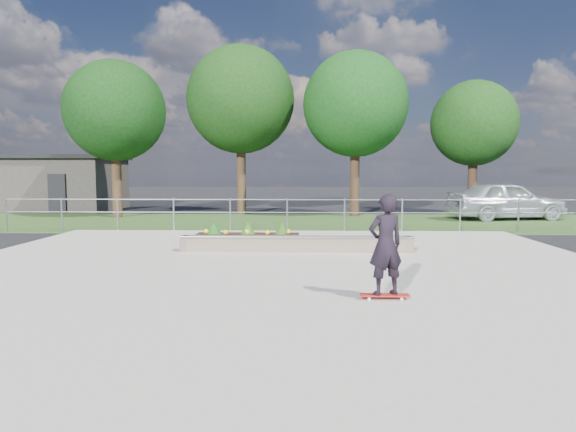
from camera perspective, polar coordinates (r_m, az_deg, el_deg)
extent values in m
plane|color=black|center=(10.59, -1.32, -6.65)|extent=(120.00, 120.00, 0.00)
cube|color=#2B4A1D|center=(21.47, 0.19, -0.69)|extent=(30.00, 8.00, 0.02)
cube|color=#ABA398|center=(10.58, -1.32, -6.49)|extent=(15.00, 15.00, 0.06)
cylinder|color=gray|center=(20.79, -28.83, 0.14)|extent=(0.06, 0.06, 1.20)
cylinder|color=gray|center=(19.85, -23.84, 0.13)|extent=(0.06, 0.06, 1.20)
cylinder|color=gray|center=(19.08, -18.41, 0.12)|extent=(0.06, 0.06, 1.20)
cylinder|color=#9C9FA4|center=(18.49, -12.58, 0.11)|extent=(0.06, 0.06, 1.20)
cylinder|color=gray|center=(18.10, -6.43, 0.10)|extent=(0.06, 0.06, 1.20)
cylinder|color=gray|center=(17.93, -0.09, 0.08)|extent=(0.06, 0.06, 1.20)
cylinder|color=gray|center=(17.98, 6.29, 0.06)|extent=(0.06, 0.06, 1.20)
cylinder|color=#9C9EA4|center=(18.25, 12.56, 0.05)|extent=(0.06, 0.06, 1.20)
cylinder|color=#919599|center=(18.74, 18.57, 0.03)|extent=(0.06, 0.06, 1.20)
cylinder|color=gray|center=(19.41, 24.23, 0.02)|extent=(0.06, 0.06, 1.20)
cylinder|color=gray|center=(17.89, -0.09, 1.84)|extent=(20.00, 0.04, 0.04)
cylinder|color=gray|center=(17.92, -0.09, 0.40)|extent=(20.00, 0.04, 0.04)
cube|color=#302E2B|center=(31.88, -25.55, 3.19)|extent=(8.00, 5.00, 2.80)
cube|color=black|center=(31.88, -25.65, 5.88)|extent=(8.40, 5.40, 0.20)
cube|color=black|center=(28.71, -24.28, 2.29)|extent=(0.90, 0.10, 2.00)
cylinder|color=#342015|center=(24.88, -18.47, 3.19)|extent=(0.44, 0.44, 2.93)
sphere|color=black|center=(25.02, -18.69, 11.02)|extent=(4.55, 4.55, 4.55)
cylinder|color=#312013|center=(25.54, -5.21, 3.97)|extent=(0.44, 0.44, 3.38)
sphere|color=black|center=(25.78, -5.28, 12.75)|extent=(5.25, 5.25, 5.25)
cylinder|color=black|center=(24.49, 7.42, 3.64)|extent=(0.44, 0.44, 3.15)
sphere|color=black|center=(24.68, 7.52, 12.20)|extent=(4.90, 4.90, 4.90)
cylinder|color=black|center=(27.22, 19.77, 3.05)|extent=(0.44, 0.44, 2.70)
sphere|color=black|center=(27.31, 19.97, 9.67)|extent=(4.20, 4.20, 4.20)
cube|color=#67594B|center=(13.30, 0.93, -3.12)|extent=(6.00, 0.40, 0.40)
cylinder|color=#93969B|center=(13.07, 0.92, -2.37)|extent=(6.00, 0.06, 0.06)
cube|color=brown|center=(13.65, -11.36, -3.01)|extent=(0.15, 0.42, 0.40)
cube|color=brown|center=(13.58, 13.28, -3.08)|extent=(0.15, 0.42, 0.40)
cube|color=black|center=(14.87, -4.58, -2.56)|extent=(3.00, 1.20, 0.25)
sphere|color=yellow|center=(15.12, -9.07, -1.70)|extent=(0.14, 0.14, 0.14)
sphere|color=yellow|center=(14.82, -6.93, -1.81)|extent=(0.14, 0.14, 0.14)
sphere|color=yellow|center=(14.94, -4.54, -1.73)|extent=(0.14, 0.14, 0.14)
sphere|color=yellow|center=(14.69, -2.30, -1.84)|extent=(0.14, 0.14, 0.14)
sphere|color=yellow|center=(14.86, 0.07, -1.75)|extent=(0.14, 0.14, 0.14)
cone|color=#154A16|center=(15.22, -8.23, -1.27)|extent=(0.44, 0.44, 0.36)
cone|color=#204F16|center=(15.08, -4.48, -1.29)|extent=(0.44, 0.44, 0.36)
cone|color=#1F4714|center=(15.00, -0.68, -1.31)|extent=(0.44, 0.44, 0.36)
cylinder|color=white|center=(8.46, 9.02, -9.10)|extent=(0.05, 0.03, 0.05)
cylinder|color=silver|center=(8.63, 8.87, -8.81)|extent=(0.05, 0.03, 0.05)
cylinder|color=silver|center=(8.54, 12.53, -9.02)|extent=(0.05, 0.03, 0.05)
cylinder|color=silver|center=(8.71, 12.30, -8.74)|extent=(0.05, 0.03, 0.05)
cylinder|color=#A9A8AE|center=(8.54, 8.95, -8.79)|extent=(0.02, 0.18, 0.02)
cylinder|color=#939398|center=(8.62, 12.42, -8.71)|extent=(0.02, 0.18, 0.02)
cube|color=red|center=(8.57, 10.69, -8.62)|extent=(0.80, 0.21, 0.02)
imported|color=black|center=(8.41, 10.78, -3.15)|extent=(0.69, 0.57, 1.63)
imported|color=silver|center=(24.52, 23.05, 1.60)|extent=(5.28, 2.79, 1.71)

